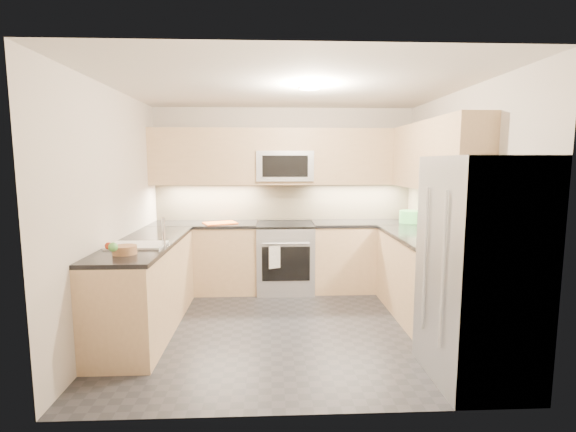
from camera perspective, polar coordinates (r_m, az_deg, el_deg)
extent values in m
cube|color=#26272C|center=(4.65, 0.20, -14.78)|extent=(3.60, 3.20, 0.00)
cube|color=beige|center=(4.37, 0.21, 17.23)|extent=(3.60, 3.20, 0.02)
cube|color=beige|center=(5.92, -0.54, 2.51)|extent=(3.60, 0.02, 2.50)
cube|color=beige|center=(2.75, 1.81, -3.14)|extent=(3.60, 0.02, 2.50)
cube|color=beige|center=(4.61, -22.74, 0.55)|extent=(0.02, 3.20, 2.50)
cube|color=beige|center=(4.77, 22.35, 0.78)|extent=(0.02, 3.20, 2.50)
cube|color=tan|center=(5.82, -11.27, -5.71)|extent=(1.42, 0.60, 0.90)
cube|color=tan|center=(5.89, 10.28, -5.51)|extent=(1.42, 0.60, 0.90)
cube|color=tan|center=(4.94, 17.96, -8.28)|extent=(0.60, 1.70, 0.90)
cube|color=tan|center=(4.67, -18.75, -9.21)|extent=(0.60, 2.00, 0.90)
cube|color=black|center=(5.73, -11.39, -1.13)|extent=(1.42, 0.63, 0.04)
cube|color=black|center=(5.81, 10.39, -0.99)|extent=(1.42, 0.63, 0.04)
cube|color=black|center=(4.84, 18.18, -2.91)|extent=(0.63, 1.70, 0.04)
cube|color=black|center=(4.56, -18.99, -3.54)|extent=(0.63, 2.00, 0.04)
cube|color=tan|center=(5.73, -0.48, 8.10)|extent=(3.60, 0.35, 0.75)
cube|color=tan|center=(4.93, 19.47, 7.80)|extent=(0.35, 1.95, 0.75)
cube|color=tan|center=(5.92, -0.54, 1.98)|extent=(3.60, 0.01, 0.51)
cube|color=tan|center=(5.18, 20.19, 0.75)|extent=(0.01, 2.30, 0.51)
cube|color=#9A9CA2|center=(5.73, -0.41, -5.72)|extent=(0.76, 0.65, 0.91)
cube|color=black|center=(5.64, -0.42, -1.16)|extent=(0.76, 0.65, 0.03)
cube|color=black|center=(5.41, -0.28, -6.56)|extent=(0.62, 0.02, 0.45)
cylinder|color=#B2B5BA|center=(5.33, -0.28, -3.80)|extent=(0.60, 0.02, 0.02)
cube|color=#A4A7AC|center=(5.70, -0.47, 6.85)|extent=(0.76, 0.40, 0.40)
cube|color=black|center=(5.50, -0.39, 6.83)|extent=(0.60, 0.01, 0.28)
cube|color=#929499|center=(3.66, 24.65, -6.78)|extent=(0.70, 0.90, 1.80)
cylinder|color=#B2B5BA|center=(3.33, 20.41, -7.02)|extent=(0.02, 0.02, 1.20)
cylinder|color=#B2B5BA|center=(3.66, 18.21, -5.67)|extent=(0.02, 0.02, 1.20)
cube|color=white|center=(4.34, -19.90, -4.67)|extent=(0.52, 0.38, 0.16)
cylinder|color=silver|center=(4.23, -16.66, -2.08)|extent=(0.03, 0.03, 0.28)
cylinder|color=#4EB657|center=(5.85, 16.38, -0.09)|extent=(0.31, 0.31, 0.17)
cube|color=#E25A15|center=(5.63, -9.25, -0.96)|extent=(0.50, 0.43, 0.01)
cylinder|color=#A7774E|center=(3.99, -21.44, -4.34)|extent=(0.25, 0.25, 0.08)
sphere|color=#AC2D13|center=(3.81, -23.33, -3.79)|extent=(0.06, 0.06, 0.06)
sphere|color=#519F44|center=(3.75, -22.80, -3.94)|extent=(0.08, 0.08, 0.08)
cube|color=white|center=(5.34, -1.86, -5.64)|extent=(0.15, 0.07, 0.29)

